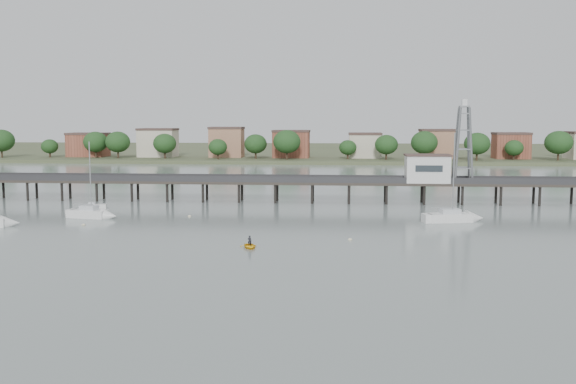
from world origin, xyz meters
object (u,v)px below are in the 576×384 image
at_px(lattice_tower, 463,145).
at_px(white_tender, 96,206).
at_px(yellow_dinghy, 250,248).
at_px(sailboat_c, 459,217).
at_px(pier, 294,182).
at_px(sailboat_b, 96,214).

bearing_deg(lattice_tower, white_tender, -169.63).
distance_m(lattice_tower, yellow_dinghy, 56.83).
bearing_deg(lattice_tower, sailboat_c, -101.49).
xyz_separation_m(lattice_tower, yellow_dinghy, (-33.87, -44.26, -11.10)).
distance_m(pier, yellow_dinghy, 44.48).
height_order(lattice_tower, yellow_dinghy, lattice_tower).
relative_size(sailboat_c, white_tender, 3.95).
bearing_deg(yellow_dinghy, white_tender, 116.83).
relative_size(lattice_tower, white_tender, 4.20).
relative_size(sailboat_c, yellow_dinghy, 4.83).
relative_size(pier, lattice_tower, 9.68).
height_order(pier, sailboat_b, sailboat_b).
xyz_separation_m(pier, sailboat_c, (27.17, -21.31, -3.16)).
bearing_deg(sailboat_c, lattice_tower, 65.92).
bearing_deg(white_tender, pier, 4.91).
xyz_separation_m(sailboat_b, yellow_dinghy, (27.99, -21.65, -0.64)).
relative_size(pier, white_tender, 40.64).
bearing_deg(sailboat_c, pier, 129.30).
bearing_deg(lattice_tower, sailboat_b, -159.92).
distance_m(lattice_tower, sailboat_c, 24.13).
distance_m(pier, lattice_tower, 32.34).
distance_m(pier, white_tender, 36.73).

